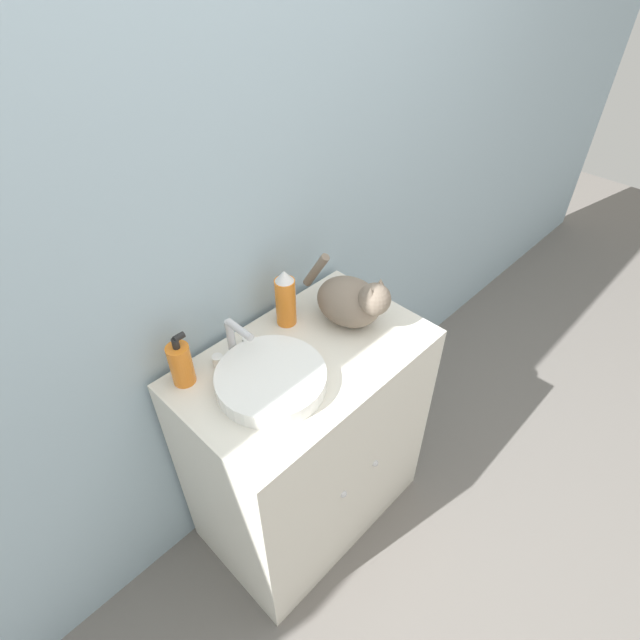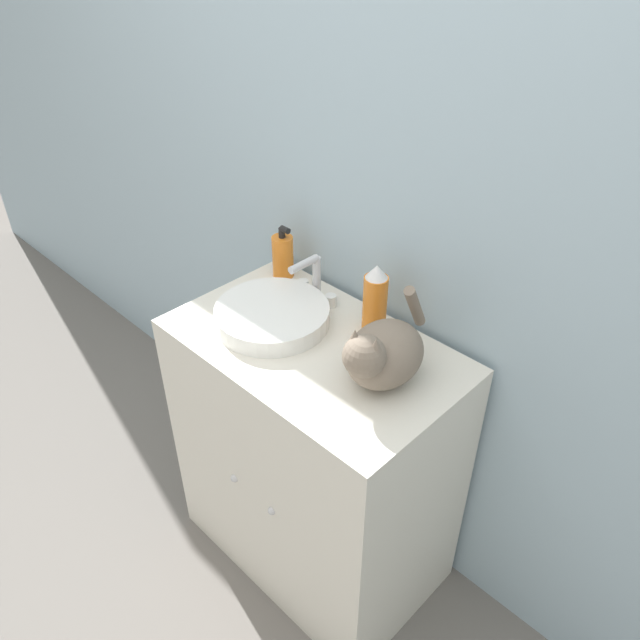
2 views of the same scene
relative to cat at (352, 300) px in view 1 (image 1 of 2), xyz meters
The scene contains 8 objects.
ground_plane 1.01m from the cat, 131.07° to the right, with size 8.00×8.00×0.00m, color slate.
wall_back 0.46m from the cat, 128.66° to the left, with size 6.00×0.05×2.50m.
vanity_cabinet 0.56m from the cat, behind, with size 0.79×0.49×0.87m.
sink_basin 0.37m from the cat, behind, with size 0.31×0.31×0.05m.
faucet 0.39m from the cat, 159.41° to the left, with size 0.14×0.12×0.15m.
cat is the anchor object (origin of this frame).
soap_bottle 0.55m from the cat, 162.39° to the left, with size 0.06×0.06×0.17m.
spray_bottle 0.21m from the cat, 135.19° to the left, with size 0.06×0.06×0.20m.
Camera 1 is at (-0.73, -0.53, 1.93)m, focal length 28.00 mm.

